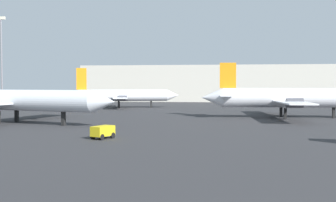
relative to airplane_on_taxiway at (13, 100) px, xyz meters
name	(u,v)px	position (x,y,z in m)	size (l,w,h in m)	color
airplane_on_taxiway	(13,100)	(0.00, 0.00, 0.00)	(31.76, 27.93, 9.10)	silver
airplane_distant	(289,98)	(39.96, 14.84, 0.02)	(28.99, 26.49, 9.04)	white
airplane_far_left	(122,95)	(6.12, 39.05, -0.36)	(26.01, 18.57, 9.20)	white
baggage_cart	(103,131)	(17.29, -14.27, -2.50)	(2.18, 2.72, 1.30)	gold
light_mast_left	(2,56)	(-30.87, 51.86, 10.00)	(2.40, 0.50, 23.91)	slate
terminal_building	(206,84)	(23.82, 82.14, 2.44)	(78.87, 20.66, 11.40)	beige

